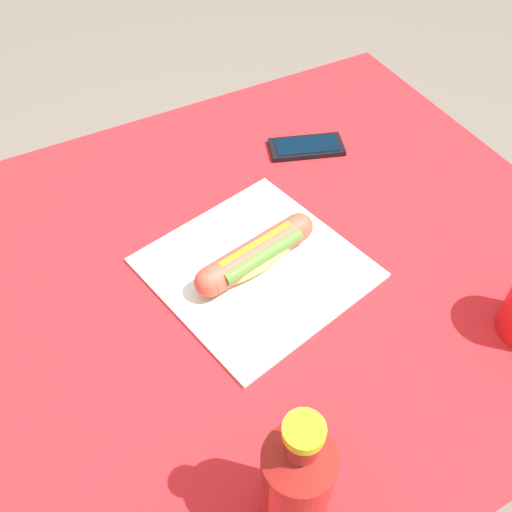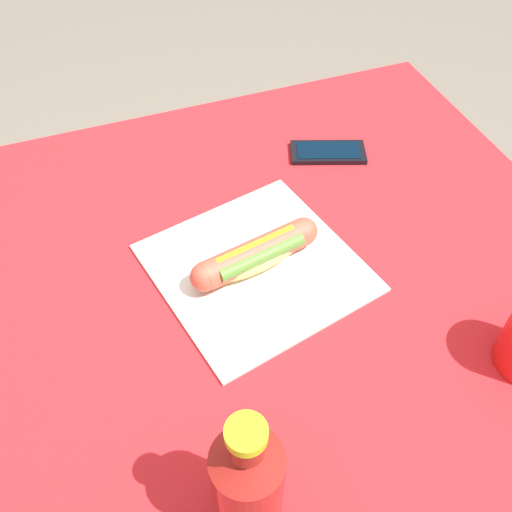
% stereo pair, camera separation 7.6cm
% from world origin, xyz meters
% --- Properties ---
extents(ground_plane, '(6.00, 6.00, 0.00)m').
position_xyz_m(ground_plane, '(0.00, 0.00, 0.00)').
color(ground_plane, '#6B6056').
rests_on(ground_plane, ground).
extents(dining_table, '(1.19, 0.89, 0.77)m').
position_xyz_m(dining_table, '(0.00, 0.00, 0.63)').
color(dining_table, brown).
rests_on(dining_table, ground).
extents(paper_wrapper, '(0.35, 0.35, 0.01)m').
position_xyz_m(paper_wrapper, '(-0.06, 0.01, 0.77)').
color(paper_wrapper, silver).
rests_on(paper_wrapper, dining_table).
extents(hot_dog, '(0.21, 0.08, 0.05)m').
position_xyz_m(hot_dog, '(-0.06, 0.01, 0.80)').
color(hot_dog, '#DBB26B').
rests_on(hot_dog, paper_wrapper).
extents(cell_phone, '(0.15, 0.11, 0.01)m').
position_xyz_m(cell_phone, '(-0.29, -0.21, 0.77)').
color(cell_phone, black).
rests_on(cell_phone, dining_table).
extents(soda_bottle, '(0.07, 0.07, 0.22)m').
position_xyz_m(soda_bottle, '(0.07, 0.34, 0.86)').
color(soda_bottle, maroon).
rests_on(soda_bottle, dining_table).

